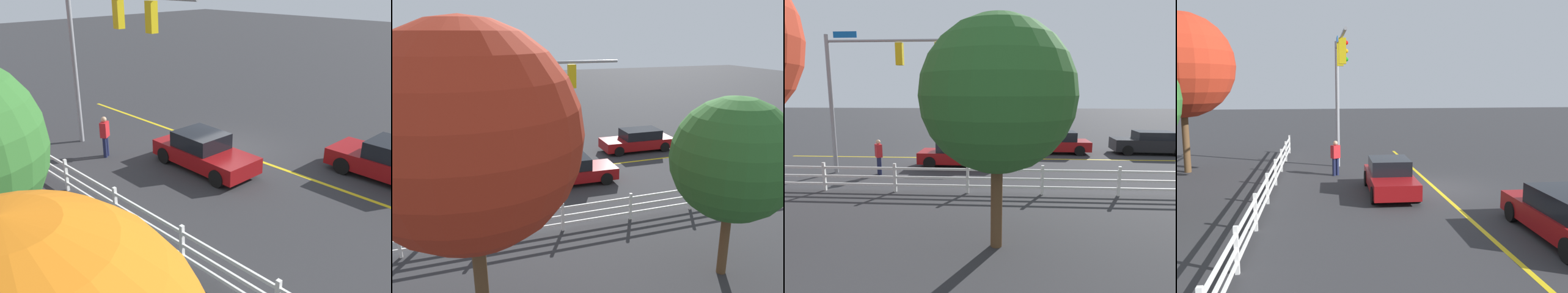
# 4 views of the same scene
# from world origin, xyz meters

# --- Properties ---
(ground_plane) EXTENTS (120.00, 120.00, 0.00)m
(ground_plane) POSITION_xyz_m (0.00, 0.00, 0.00)
(ground_plane) COLOR #2D2D30
(lane_center_stripe) EXTENTS (28.00, 0.16, 0.01)m
(lane_center_stripe) POSITION_xyz_m (-4.00, 0.00, 0.00)
(lane_center_stripe) COLOR gold
(lane_center_stripe) RESTS_ON ground_plane
(signal_assembly) EXTENTS (7.42, 0.38, 6.66)m
(signal_assembly) POSITION_xyz_m (3.03, 3.84, 4.70)
(signal_assembly) COLOR gray
(signal_assembly) RESTS_ON ground_plane
(car_0) EXTENTS (4.73, 1.98, 1.41)m
(car_0) POSITION_xyz_m (-6.24, -2.06, 0.69)
(car_0) COLOR maroon
(car_0) RESTS_ON ground_plane
(car_1) EXTENTS (4.24, 1.90, 1.39)m
(car_1) POSITION_xyz_m (-0.58, 2.03, 0.65)
(car_1) COLOR maroon
(car_1) RESTS_ON ground_plane
(car_2) EXTENTS (4.60, 2.06, 1.45)m
(car_2) POSITION_xyz_m (-12.39, -2.14, 0.71)
(car_2) COLOR black
(car_2) RESTS_ON ground_plane
(pedestrian) EXTENTS (0.44, 0.48, 1.69)m
(pedestrian) POSITION_xyz_m (2.98, 4.07, 0.93)
(pedestrian) COLOR #191E3F
(pedestrian) RESTS_ON ground_plane
(white_rail_fence) EXTENTS (26.10, 0.10, 1.15)m
(white_rail_fence) POSITION_xyz_m (-3.00, 6.73, 0.60)
(white_rail_fence) COLOR white
(white_rail_fence) RESTS_ON ground_plane
(tree_0) EXTENTS (3.75, 3.75, 5.72)m
(tree_0) POSITION_xyz_m (-2.73, 11.07, 3.84)
(tree_0) COLOR brown
(tree_0) RESTS_ON ground_plane
(tree_1) EXTENTS (5.07, 5.07, 7.80)m
(tree_1) POSITION_xyz_m (4.67, 11.37, 5.25)
(tree_1) COLOR brown
(tree_1) RESTS_ON ground_plane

